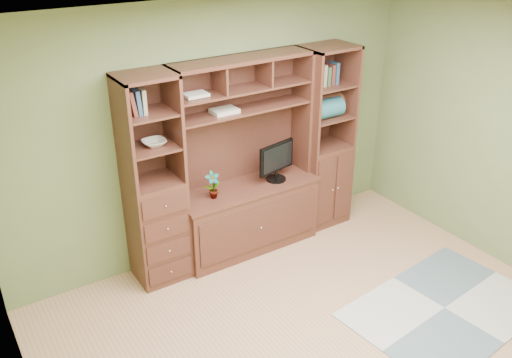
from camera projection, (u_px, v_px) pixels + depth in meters
room at (352, 213)px, 3.94m from camera, size 4.60×4.10×2.64m
center_hutch at (248, 160)px, 5.46m from camera, size 1.54×0.53×2.05m
left_tower at (154, 183)px, 5.00m from camera, size 0.50×0.45×2.05m
right_tower at (324, 138)px, 5.99m from camera, size 0.55×0.45×2.05m
rug at (445, 308)px, 4.97m from camera, size 1.87×1.34×0.01m
monitor at (277, 155)px, 5.60m from camera, size 0.50×0.30×0.57m
orchid at (213, 185)px, 5.30m from camera, size 0.15×0.10×0.29m
magazines at (224, 111)px, 5.19m from camera, size 0.25×0.19×0.04m
bowl at (154, 143)px, 4.85m from camera, size 0.21×0.21×0.05m
blanket_teal at (326, 108)px, 5.77m from camera, size 0.36×0.21×0.21m
blanket_red at (332, 102)px, 5.96m from camera, size 0.39×0.21×0.21m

